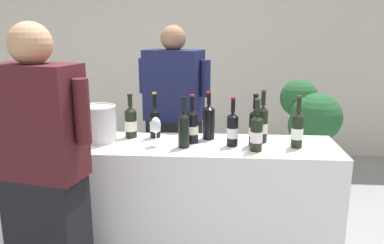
# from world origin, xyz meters

# --- Properties ---
(wall_back) EXTENTS (8.00, 0.10, 2.80)m
(wall_back) POSITION_xyz_m (0.00, 2.60, 1.40)
(wall_back) COLOR beige
(wall_back) RESTS_ON ground_plane
(counter) EXTENTS (2.26, 0.53, 0.90)m
(counter) POSITION_xyz_m (0.00, 0.00, 0.45)
(counter) COLOR white
(counter) RESTS_ON ground_plane
(wine_bottle_0) EXTENTS (0.08, 0.08, 0.33)m
(wine_bottle_0) POSITION_xyz_m (-0.68, -0.04, 1.02)
(wine_bottle_0) COLOR black
(wine_bottle_0) RESTS_ON counter
(wine_bottle_1) EXTENTS (0.07, 0.07, 0.32)m
(wine_bottle_1) POSITION_xyz_m (0.43, -0.02, 1.02)
(wine_bottle_1) COLOR black
(wine_bottle_1) RESTS_ON counter
(wine_bottle_2) EXTENTS (0.08, 0.08, 0.33)m
(wine_bottle_2) POSITION_xyz_m (0.17, 0.04, 1.02)
(wine_bottle_2) COLOR black
(wine_bottle_2) RESTS_ON counter
(wine_bottle_3) EXTENTS (0.07, 0.07, 0.33)m
(wine_bottle_3) POSITION_xyz_m (0.12, -0.07, 1.03)
(wine_bottle_3) COLOR black
(wine_bottle_3) RESTS_ON counter
(wine_bottle_4) EXTENTS (0.08, 0.08, 0.33)m
(wine_bottle_4) POSITION_xyz_m (0.27, 0.13, 1.03)
(wine_bottle_4) COLOR black
(wine_bottle_4) RESTS_ON counter
(wine_bottle_5) EXTENTS (0.08, 0.08, 0.34)m
(wine_bottle_5) POSITION_xyz_m (0.85, -0.02, 1.02)
(wine_bottle_5) COLOR black
(wine_bottle_5) RESTS_ON counter
(wine_bottle_6) EXTENTS (0.07, 0.07, 0.32)m
(wine_bottle_6) POSITION_xyz_m (-0.10, 0.14, 1.02)
(wine_bottle_6) COLOR black
(wine_bottle_6) RESTS_ON counter
(wine_bottle_7) EXTENTS (0.08, 0.08, 0.33)m
(wine_bottle_7) POSITION_xyz_m (0.58, -0.11, 1.02)
(wine_bottle_7) COLOR black
(wine_bottle_7) RESTS_ON counter
(wine_bottle_8) EXTENTS (0.08, 0.08, 0.31)m
(wine_bottle_8) POSITION_xyz_m (-0.27, 0.13, 1.02)
(wine_bottle_8) COLOR black
(wine_bottle_8) RESTS_ON counter
(wine_bottle_9) EXTENTS (0.07, 0.07, 0.35)m
(wine_bottle_9) POSITION_xyz_m (0.64, 0.08, 1.03)
(wine_bottle_9) COLOR black
(wine_bottle_9) RESTS_ON counter
(wine_bottle_10) EXTENTS (0.08, 0.08, 0.33)m
(wine_bottle_10) POSITION_xyz_m (-0.93, -0.03, 1.03)
(wine_bottle_10) COLOR black
(wine_bottle_10) RESTS_ON counter
(wine_bottle_11) EXTENTS (0.07, 0.07, 0.34)m
(wine_bottle_11) POSITION_xyz_m (0.58, -0.01, 1.03)
(wine_bottle_11) COLOR black
(wine_bottle_11) RESTS_ON counter
(wine_glass) EXTENTS (0.08, 0.08, 0.19)m
(wine_glass) POSITION_xyz_m (-0.06, -0.06, 1.04)
(wine_glass) COLOR silver
(wine_glass) RESTS_ON counter
(ice_bucket) EXTENTS (0.23, 0.23, 0.25)m
(ice_bucket) POSITION_xyz_m (-0.46, 0.02, 1.03)
(ice_bucket) COLOR silver
(ice_bucket) RESTS_ON counter
(person_server) EXTENTS (0.59, 0.35, 1.68)m
(person_server) POSITION_xyz_m (-0.02, 0.57, 0.81)
(person_server) COLOR black
(person_server) RESTS_ON ground_plane
(person_guest) EXTENTS (0.60, 0.33, 1.69)m
(person_guest) POSITION_xyz_m (-0.60, -0.55, 0.82)
(person_guest) COLOR black
(person_guest) RESTS_ON ground_plane
(potted_shrub) EXTENTS (0.56, 0.62, 1.16)m
(potted_shrub) POSITION_xyz_m (1.22, 1.28, 0.78)
(potted_shrub) COLOR brown
(potted_shrub) RESTS_ON ground_plane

